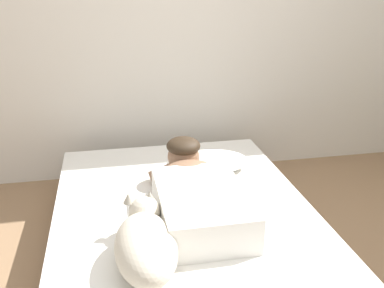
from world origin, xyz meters
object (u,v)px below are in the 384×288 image
(pillow, at_px, (207,162))
(person_lying, at_px, (196,191))
(dog, at_px, (146,243))
(cell_phone, at_px, (152,216))
(coffee_cup, at_px, (181,165))
(bed, at_px, (184,233))

(pillow, bearing_deg, person_lying, -110.19)
(dog, height_order, cell_phone, dog)
(coffee_cup, bearing_deg, pillow, -7.54)
(bed, xyz_separation_m, coffee_cup, (0.07, 0.47, 0.19))
(bed, bearing_deg, coffee_cup, 81.72)
(person_lying, relative_size, dog, 1.60)
(bed, relative_size, coffee_cup, 15.31)
(dog, bearing_deg, pillow, 61.57)
(coffee_cup, height_order, cell_phone, coffee_cup)
(dog, distance_m, cell_phone, 0.40)
(pillow, bearing_deg, bed, -117.27)
(cell_phone, bearing_deg, pillow, 50.68)
(bed, height_order, person_lying, person_lying)
(bed, relative_size, pillow, 3.68)
(dog, bearing_deg, coffee_cup, 70.89)
(bed, xyz_separation_m, dog, (-0.24, -0.43, 0.25))
(bed, distance_m, coffee_cup, 0.51)
(cell_phone, bearing_deg, coffee_cup, 64.87)
(bed, xyz_separation_m, person_lying, (0.06, -0.02, 0.25))
(bed, bearing_deg, pillow, 62.73)
(pillow, bearing_deg, cell_phone, -129.32)
(pillow, distance_m, dog, 1.00)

